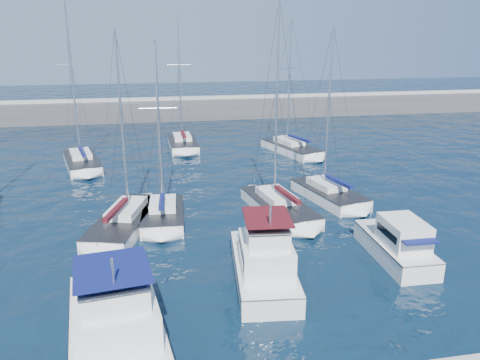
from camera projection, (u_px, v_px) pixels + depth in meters
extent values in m
plane|color=black|center=(224.00, 271.00, 27.17)|extent=(220.00, 220.00, 0.00)
cube|color=#424244|center=(176.00, 112.00, 75.64)|extent=(160.00, 6.00, 4.00)
cube|color=gray|center=(175.00, 99.00, 74.98)|extent=(160.00, 1.20, 0.50)
cube|color=silver|center=(117.00, 333.00, 20.96)|extent=(5.05, 9.24, 1.60)
cube|color=#262628|center=(115.00, 318.00, 20.74)|extent=(5.13, 9.25, 0.08)
cube|color=silver|center=(116.00, 315.00, 19.51)|extent=(3.82, 4.49, 1.60)
cube|color=black|center=(116.00, 313.00, 19.49)|extent=(3.77, 3.69, 0.45)
cube|color=silver|center=(114.00, 291.00, 18.95)|extent=(3.00, 3.19, 0.90)
cube|color=#0D144D|center=(112.00, 269.00, 18.65)|extent=(3.38, 3.64, 0.08)
cube|color=silver|center=(263.00, 273.00, 26.19)|extent=(3.90, 8.36, 1.60)
cube|color=#262628|center=(263.00, 261.00, 25.97)|extent=(3.96, 8.37, 0.08)
cube|color=silver|center=(266.00, 255.00, 24.77)|extent=(2.99, 4.00, 1.60)
cube|color=black|center=(266.00, 254.00, 24.75)|extent=(2.97, 3.26, 0.45)
cube|color=silver|center=(267.00, 235.00, 24.21)|extent=(2.36, 2.82, 0.90)
cube|color=#430D12|center=(267.00, 217.00, 23.91)|extent=(2.65, 3.22, 0.08)
cube|color=silver|center=(394.00, 252.00, 28.73)|extent=(2.66, 6.71, 1.60)
cube|color=#262628|center=(396.00, 240.00, 28.51)|extent=(2.71, 6.71, 0.08)
cube|color=silver|center=(404.00, 233.00, 27.49)|extent=(2.20, 3.13, 1.60)
cube|color=black|center=(404.00, 232.00, 27.47)|extent=(2.23, 2.52, 0.45)
cube|color=#0D144D|center=(415.00, 237.00, 26.25)|extent=(2.05, 2.08, 0.07)
cube|color=silver|center=(125.00, 224.00, 33.19)|extent=(5.37, 9.55, 1.30)
cube|color=#262628|center=(124.00, 216.00, 33.00)|extent=(5.43, 9.57, 0.06)
cube|color=silver|center=(127.00, 208.00, 33.44)|extent=(2.96, 4.35, 0.55)
cylinder|color=silver|center=(122.00, 121.00, 31.89)|extent=(0.18, 0.18, 12.08)
cylinder|color=silver|center=(117.00, 211.00, 31.44)|extent=(1.36, 4.40, 0.12)
cube|color=#430D12|center=(116.00, 209.00, 31.30)|extent=(1.45, 4.02, 0.28)
cube|color=silver|center=(163.00, 218.00, 34.23)|extent=(3.26, 6.57, 1.30)
cube|color=#262628|center=(163.00, 210.00, 34.04)|extent=(3.32, 6.58, 0.06)
cube|color=silver|center=(163.00, 204.00, 34.32)|extent=(2.04, 2.91, 0.55)
cylinder|color=silver|center=(159.00, 124.00, 32.79)|extent=(0.18, 0.18, 11.34)
cylinder|color=silver|center=(162.00, 203.00, 32.87)|extent=(0.30, 3.21, 0.12)
cube|color=#0D144D|center=(162.00, 202.00, 32.73)|extent=(0.51, 2.90, 0.28)
cube|color=silver|center=(279.00, 209.00, 35.93)|extent=(4.46, 9.00, 1.30)
cube|color=#262628|center=(279.00, 202.00, 35.74)|extent=(4.52, 9.01, 0.06)
cube|color=silver|center=(276.00, 195.00, 36.12)|extent=(2.60, 4.04, 0.55)
cylinder|color=silver|center=(277.00, 100.00, 34.23)|extent=(0.18, 0.18, 14.16)
cylinder|color=silver|center=(287.00, 196.00, 34.32)|extent=(0.82, 4.27, 0.12)
cube|color=#430D12|center=(287.00, 195.00, 34.18)|extent=(0.97, 3.88, 0.28)
cube|color=silver|center=(329.00, 196.00, 38.75)|extent=(4.63, 7.98, 1.30)
cube|color=#262628|center=(329.00, 189.00, 38.57)|extent=(4.69, 7.99, 0.06)
cube|color=silver|center=(326.00, 184.00, 38.88)|extent=(2.65, 3.64, 0.55)
cylinder|color=silver|center=(329.00, 107.00, 37.21)|extent=(0.18, 0.18, 12.37)
cylinder|color=silver|center=(338.00, 183.00, 37.32)|extent=(0.97, 3.67, 0.12)
cube|color=#0D144D|center=(339.00, 182.00, 37.19)|extent=(1.11, 3.36, 0.28)
cube|color=silver|center=(82.00, 164.00, 48.33)|extent=(4.96, 9.01, 1.30)
cube|color=#262628|center=(81.00, 158.00, 48.15)|extent=(5.01, 9.03, 0.06)
cube|color=silver|center=(81.00, 154.00, 48.51)|extent=(2.79, 4.10, 0.55)
cylinder|color=silver|center=(72.00, 79.00, 46.52)|extent=(0.18, 0.18, 14.76)
cylinder|color=silver|center=(82.00, 153.00, 46.77)|extent=(1.14, 4.18, 0.12)
cube|color=#0D144D|center=(82.00, 151.00, 46.64)|extent=(1.26, 3.82, 0.28)
cube|color=silver|center=(183.00, 145.00, 56.36)|extent=(3.32, 7.97, 1.30)
cube|color=#262628|center=(183.00, 140.00, 56.17)|extent=(3.39, 7.97, 0.06)
cube|color=silver|center=(182.00, 137.00, 56.53)|extent=(2.11, 3.50, 0.55)
cylinder|color=silver|center=(180.00, 77.00, 54.67)|extent=(0.18, 0.18, 13.81)
cylinder|color=silver|center=(183.00, 135.00, 54.80)|extent=(0.23, 3.94, 0.12)
cube|color=#430D12|center=(183.00, 134.00, 54.66)|extent=(0.45, 3.55, 0.28)
cube|color=silver|center=(291.00, 150.00, 54.11)|extent=(5.51, 9.40, 1.30)
cube|color=#262628|center=(292.00, 145.00, 53.92)|extent=(5.57, 9.41, 0.06)
cube|color=silver|center=(289.00, 141.00, 54.30)|extent=(3.02, 4.30, 0.55)
cylinder|color=silver|center=(289.00, 81.00, 52.51)|extent=(0.18, 0.18, 13.39)
cylinder|color=silver|center=(299.00, 140.00, 52.54)|extent=(1.44, 4.29, 0.12)
cube|color=#0D144D|center=(299.00, 138.00, 52.41)|extent=(1.53, 3.93, 0.28)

